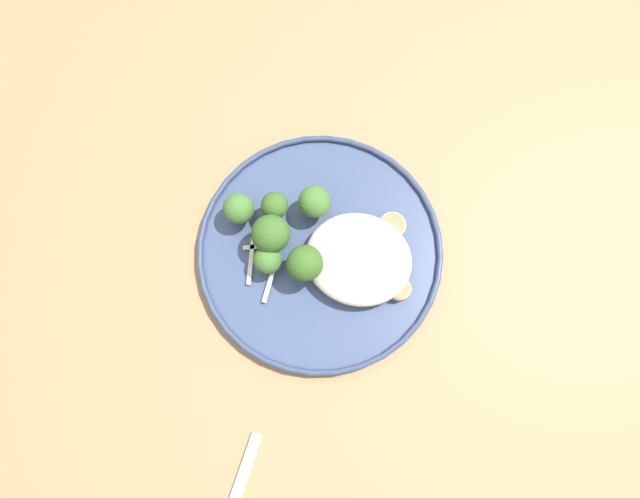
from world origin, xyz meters
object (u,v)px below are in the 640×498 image
object	(u,v)px
seared_scallop_left_edge	(361,291)
seared_scallop_right_edge	(392,227)
seared_scallop_on_noodles	(325,276)
seared_scallop_front_small	(399,289)
broccoli_floret_right_tilted	(239,209)
dinner_plate	(320,251)
broccoli_floret_small_sprig	(271,234)
seared_scallop_large_seared	(368,249)
broccoli_floret_split_head	(268,260)
broccoli_floret_near_rim	(275,206)
broccoli_floret_left_leaning	(305,264)
seared_scallop_rear_pale	(385,254)
broccoli_floret_tall_stalk	(311,203)

from	to	relation	value
seared_scallop_left_edge	seared_scallop_right_edge	distance (m)	0.09
seared_scallop_on_noodles	seared_scallop_right_edge	xyz separation A→B (m)	(-0.06, -0.08, 0.00)
seared_scallop_front_small	broccoli_floret_right_tilted	bearing A→B (deg)	-11.14
dinner_plate	seared_scallop_on_noodles	size ratio (longest dim) A/B	9.76
broccoli_floret_right_tilted	seared_scallop_front_small	bearing A→B (deg)	168.86
dinner_plate	broccoli_floret_small_sprig	xyz separation A→B (m)	(0.06, 0.00, 0.04)
seared_scallop_large_seared	seared_scallop_right_edge	distance (m)	0.04
seared_scallop_right_edge	broccoli_floret_small_sprig	xyz separation A→B (m)	(0.13, 0.05, 0.03)
dinner_plate	broccoli_floret_split_head	size ratio (longest dim) A/B	6.55
seared_scallop_large_seared	broccoli_floret_near_rim	bearing A→B (deg)	-7.82
seared_scallop_right_edge	broccoli_floret_near_rim	bearing A→B (deg)	7.12
seared_scallop_right_edge	broccoli_floret_left_leaning	xyz separation A→B (m)	(0.08, 0.07, 0.03)
seared_scallop_rear_pale	broccoli_floret_small_sprig	bearing A→B (deg)	7.51
broccoli_floret_near_rim	broccoli_floret_small_sprig	bearing A→B (deg)	99.17
broccoli_floret_right_tilted	broccoli_floret_left_leaning	world-z (taller)	broccoli_floret_left_leaning
seared_scallop_rear_pale	broccoli_floret_small_sprig	size ratio (longest dim) A/B	0.38
seared_scallop_rear_pale	broccoli_floret_left_leaning	bearing A→B (deg)	25.07
seared_scallop_front_small	broccoli_floret_right_tilted	size ratio (longest dim) A/B	0.53
seared_scallop_right_edge	seared_scallop_front_small	bearing A→B (deg)	109.95
broccoli_floret_split_head	broccoli_floret_near_rim	size ratio (longest dim) A/B	0.85
seared_scallop_large_seared	broccoli_floret_near_rim	size ratio (longest dim) A/B	0.64
seared_scallop_rear_pale	broccoli_floret_left_leaning	size ratio (longest dim) A/B	0.39
broccoli_floret_small_sprig	broccoli_floret_tall_stalk	distance (m)	0.06
seared_scallop_on_noodles	broccoli_floret_split_head	bearing A→B (deg)	1.64
seared_scallop_rear_pale	seared_scallop_left_edge	xyz separation A→B (m)	(0.02, 0.05, 0.00)
broccoli_floret_small_sprig	seared_scallop_large_seared	bearing A→B (deg)	-170.35
broccoli_floret_right_tilted	broccoli_floret_near_rim	bearing A→B (deg)	-162.11
broccoli_floret_small_sprig	broccoli_floret_near_rim	size ratio (longest dim) A/B	1.21
seared_scallop_on_noodles	seared_scallop_right_edge	distance (m)	0.10
seared_scallop_rear_pale	broccoli_floret_left_leaning	world-z (taller)	broccoli_floret_left_leaning
broccoli_floret_left_leaning	seared_scallop_right_edge	bearing A→B (deg)	-138.99
broccoli_floret_small_sprig	dinner_plate	bearing A→B (deg)	-175.52
seared_scallop_left_edge	seared_scallop_front_small	size ratio (longest dim) A/B	1.02
dinner_plate	broccoli_floret_left_leaning	world-z (taller)	broccoli_floret_left_leaning
seared_scallop_right_edge	broccoli_floret_tall_stalk	world-z (taller)	broccoli_floret_tall_stalk
seared_scallop_rear_pale	broccoli_floret_right_tilted	world-z (taller)	broccoli_floret_right_tilted
seared_scallop_right_edge	broccoli_floret_tall_stalk	xyz separation A→B (m)	(0.10, 0.00, 0.02)
dinner_plate	seared_scallop_on_noodles	world-z (taller)	seared_scallop_on_noodles
dinner_plate	broccoli_floret_left_leaning	xyz separation A→B (m)	(0.01, 0.03, 0.04)
dinner_plate	broccoli_floret_split_head	world-z (taller)	broccoli_floret_split_head
broccoli_floret_split_head	broccoli_floret_left_leaning	size ratio (longest dim) A/B	0.72
seared_scallop_left_edge	broccoli_floret_tall_stalk	world-z (taller)	broccoli_floret_tall_stalk
broccoli_floret_left_leaning	dinner_plate	bearing A→B (deg)	-110.91
broccoli_floret_left_leaning	seared_scallop_rear_pale	bearing A→B (deg)	-154.93
seared_scallop_right_edge	broccoli_floret_small_sprig	world-z (taller)	broccoli_floret_small_sprig
seared_scallop_large_seared	seared_scallop_right_edge	xyz separation A→B (m)	(-0.02, -0.03, 0.00)
broccoli_floret_tall_stalk	seared_scallop_left_edge	bearing A→B (deg)	134.55
seared_scallop_large_seared	broccoli_floret_tall_stalk	bearing A→B (deg)	-22.26
broccoli_floret_tall_stalk	seared_scallop_front_small	bearing A→B (deg)	151.01
seared_scallop_on_noodles	broccoli_floret_small_sprig	world-z (taller)	broccoli_floret_small_sprig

